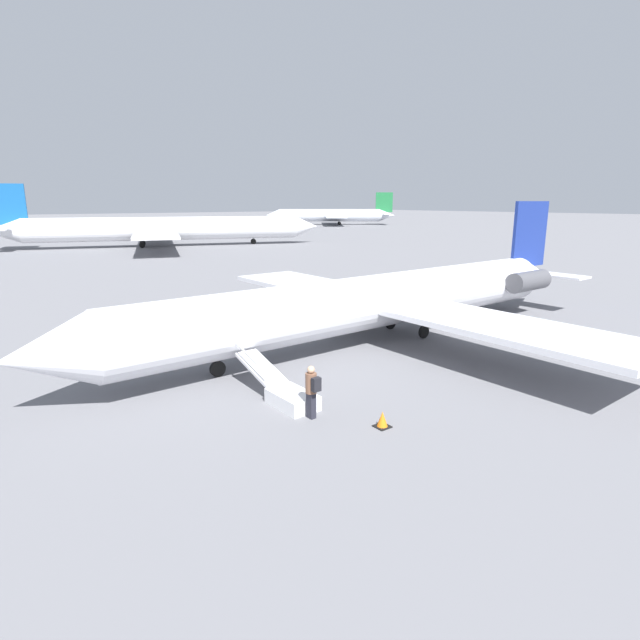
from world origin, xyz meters
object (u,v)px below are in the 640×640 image
at_px(airplane_main, 386,299).
at_px(airplane_taxiing_distant, 332,215).
at_px(passenger, 312,388).
at_px(boarding_stairs, 285,392).
at_px(airplane_far_center, 163,229).

relative_size(airplane_main, airplane_taxiing_distant, 0.93).
bearing_deg(passenger, boarding_stairs, -1.67).
relative_size(boarding_stairs, passenger, 2.32).
distance_m(airplane_far_center, airplane_taxiing_distant, 80.59).
distance_m(airplane_main, airplane_taxiing_distant, 129.12).
distance_m(airplane_far_center, boarding_stairs, 65.97).
relative_size(airplane_taxiing_distant, boarding_stairs, 8.46).
bearing_deg(airplane_far_center, airplane_main, -80.94).
bearing_deg(passenger, airplane_far_center, -17.08).
distance_m(boarding_stairs, passenger, 1.69).
distance_m(airplane_main, passenger, 10.27).
distance_m(airplane_taxiing_distant, boarding_stairs, 137.54).
xyz_separation_m(airplane_far_center, boarding_stairs, (18.84, 63.18, -2.37)).
relative_size(airplane_far_center, passenger, 27.15).
bearing_deg(airplane_far_center, boarding_stairs, -87.71).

